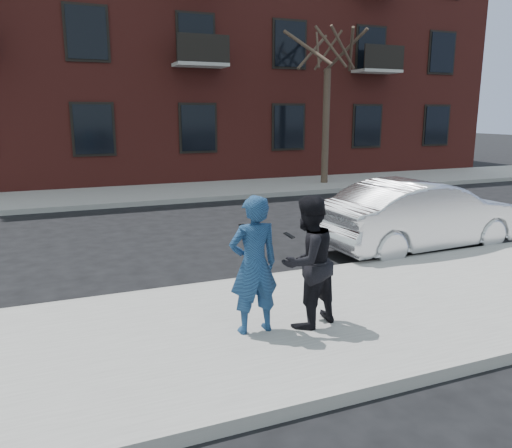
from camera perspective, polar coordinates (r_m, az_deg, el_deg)
name	(u,v)px	position (r m, az deg, el deg)	size (l,w,h in m)	color
ground	(427,298)	(8.12, 18.93, -8.06)	(100.00, 100.00, 0.00)	black
near_sidewalk	(439,299)	(7.93, 20.15, -8.09)	(50.00, 3.50, 0.15)	gray
near_curb	(368,266)	(9.25, 12.68, -4.66)	(50.00, 0.10, 0.15)	#999691
far_sidewalk	(210,190)	(17.88, -5.27, 3.88)	(50.00, 3.50, 0.15)	gray
far_curb	(226,198)	(16.18, -3.40, 2.99)	(50.00, 0.10, 0.15)	#999691
apartment_building	(206,38)	(24.94, -5.73, 20.35)	(24.30, 10.30, 12.30)	maroon
street_tree	(329,35)	(19.44, 8.29, 20.62)	(3.60, 3.60, 6.80)	#35291F
silver_sedan	(422,215)	(10.74, 18.45, 0.97)	(1.53, 4.40, 1.45)	silver
man_hoodie	(254,265)	(5.97, -0.26, -4.70)	(0.62, 0.49, 1.69)	navy
man_peacoat	(308,262)	(6.19, 5.94, -4.31)	(0.96, 0.85, 1.65)	black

